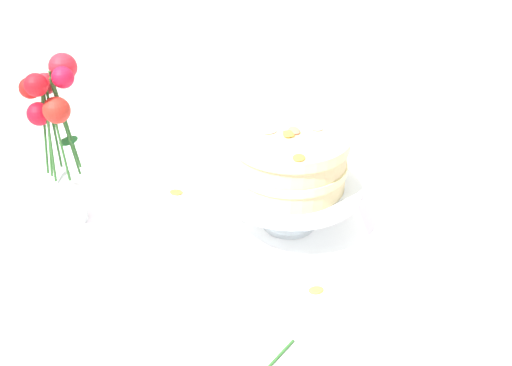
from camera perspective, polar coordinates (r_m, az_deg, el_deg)
dining_table at (r=1.23m, az=-2.18°, el=-9.14°), size 1.40×1.00×0.74m
linen_napkin at (r=1.22m, az=3.23°, el=-4.16°), size 0.35×0.35×0.00m
cake_stand at (r=1.17m, az=3.35°, el=-0.88°), size 0.29×0.29×0.10m
layer_cake at (r=1.14m, az=3.46°, el=2.25°), size 0.23×0.23×0.12m
flower_vase at (r=1.21m, az=-18.89°, el=3.23°), size 0.11×0.11×0.35m
loose_petal_0 at (r=1.33m, az=-7.92°, el=-0.90°), size 0.04×0.03×0.01m
loose_petal_1 at (r=1.06m, az=5.98°, el=-10.51°), size 0.03×0.03×0.00m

